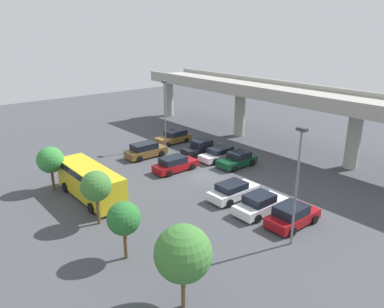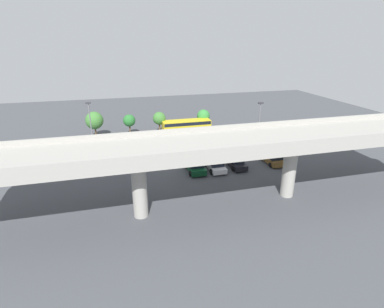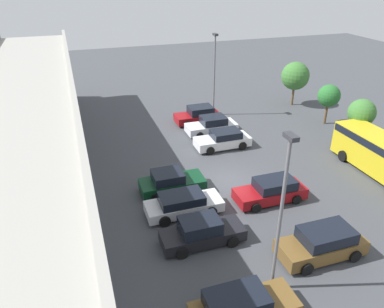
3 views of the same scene
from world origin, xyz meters
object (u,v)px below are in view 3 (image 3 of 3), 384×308
Objects in this scene: parked_car_8 at (183,204)px; tree_front_centre at (362,113)px; lamp_post_near_aisle at (282,207)px; parked_car_5 at (223,140)px; parked_car_1 at (322,243)px; parked_car_4 at (171,182)px; shuttle_bus at (384,154)px; parked_car_0 at (242,308)px; tree_front_right at (329,96)px; parked_car_6 at (212,126)px; parked_car_3 at (271,191)px; lamp_post_mid_lot at (214,69)px; parked_car_2 at (202,232)px; tree_front_far_right at (295,76)px; parked_car_7 at (199,115)px.

parked_car_8 is 17.77m from tree_front_centre.
parked_car_5 is at bearing -14.07° from lamp_post_near_aisle.
parked_car_1 is at bearing 89.35° from parked_car_5.
lamp_post_near_aisle is 18.99m from tree_front_centre.
parked_car_4 is 2.69m from parked_car_8.
shuttle_bus is at bearing 139.53° from parked_car_5.
parked_car_0 is 0.56× the size of shuttle_bus.
shuttle_bus reaches higher than parked_car_1.
parked_car_1 is 19.86m from tree_front_right.
parked_car_3 is at bearing 88.54° from parked_car_6.
lamp_post_mid_lot reaches higher than lamp_post_near_aisle.
parked_car_1 is 11.33m from shuttle_bus.
tree_front_far_right is (18.67, -17.46, 2.53)m from parked_car_2.
parked_car_0 is at bearing 136.02° from tree_front_right.
parked_car_1 is at bearing 151.66° from tree_front_far_right.
lamp_post_near_aisle reaches higher than tree_front_right.
parked_car_4 reaches higher than parked_car_5.
shuttle_bus is at bearing 0.16° from parked_car_8.
parked_car_5 is (16.47, -6.01, -0.03)m from parked_car_0.
tree_front_far_right is (5.82, 0.08, 0.43)m from tree_front_right.
parked_car_7 is at bearing 49.56° from tree_front_centre.
parked_car_0 is 29.92m from tree_front_far_right.
parked_car_3 is 20.03m from tree_front_far_right.
parked_car_3 is 8.72m from lamp_post_near_aisle.
parked_car_7 is at bearing -89.95° from parked_car_3.
tree_front_right is (10.28, -11.73, 2.10)m from parked_car_3.
parked_car_7 is (17.05, -5.80, 0.04)m from parked_car_2.
parked_car_5 is 0.55× the size of shuttle_bus.
parked_car_1 is 1.06× the size of parked_car_7.
parked_car_1 is at bearing 88.85° from parked_car_6.
lamp_post_near_aisle is (-4.21, -2.10, 4.05)m from parked_car_2.
parked_car_3 is 0.58× the size of lamp_post_mid_lot.
parked_car_6 is (11.65, -0.30, 0.00)m from parked_car_3.
tree_front_centre is 0.88× the size of tree_front_far_right.
parked_car_1 is at bearing -57.52° from shuttle_bus.
tree_front_centre is (-6.58, -10.74, 2.32)m from parked_car_6.
lamp_post_mid_lot reaches higher than parked_car_4.
shuttle_bus is (-7.99, -9.37, 0.94)m from parked_car_5.
parked_car_2 is 25.69m from tree_front_far_right.
parked_car_2 is 0.98× the size of parked_car_8.
lamp_post_near_aisle is at bearing 146.13° from tree_front_far_right.
tree_front_centre reaches higher than tree_front_right.
parked_car_7 reaches higher than parked_car_5.
shuttle_bus is at bearing 124.14° from parked_car_7.
parked_car_7 is (2.83, 0.31, 0.03)m from parked_car_6.
parked_car_5 is at bearing -90.65° from parked_car_1.
lamp_post_near_aisle is (-6.78, 3.71, 4.05)m from parked_car_3.
parked_car_1 reaches higher than parked_car_6.
tree_front_far_right is (22.88, -15.36, -1.52)m from lamp_post_near_aisle.
parked_car_7 is 12.64m from tree_front_right.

